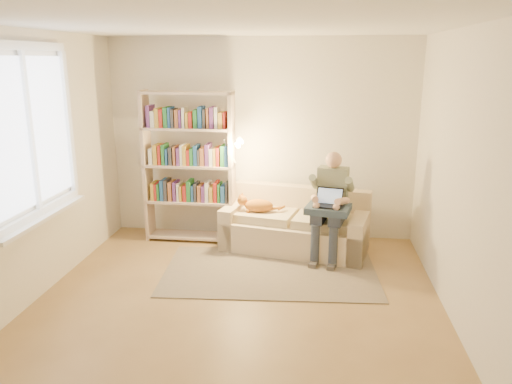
# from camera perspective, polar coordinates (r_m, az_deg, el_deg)

# --- Properties ---
(floor) EXTENTS (4.50, 4.50, 0.00)m
(floor) POSITION_cam_1_polar(r_m,az_deg,el_deg) (4.85, -2.56, -13.64)
(floor) COLOR olive
(floor) RESTS_ON ground
(ceiling) EXTENTS (4.00, 4.50, 0.02)m
(ceiling) POSITION_cam_1_polar(r_m,az_deg,el_deg) (4.27, -2.99, 18.68)
(ceiling) COLOR white
(ceiling) RESTS_ON wall_back
(wall_left) EXTENTS (0.02, 4.50, 2.60)m
(wall_left) POSITION_cam_1_polar(r_m,az_deg,el_deg) (5.11, -25.47, 1.96)
(wall_left) COLOR silver
(wall_left) RESTS_ON floor
(wall_right) EXTENTS (0.02, 4.50, 2.60)m
(wall_right) POSITION_cam_1_polar(r_m,az_deg,el_deg) (4.50, 23.21, 0.61)
(wall_right) COLOR silver
(wall_right) RESTS_ON floor
(wall_back) EXTENTS (4.00, 0.02, 2.60)m
(wall_back) POSITION_cam_1_polar(r_m,az_deg,el_deg) (6.57, 0.56, 6.03)
(wall_back) COLOR silver
(wall_back) RESTS_ON floor
(wall_front) EXTENTS (4.00, 0.02, 2.60)m
(wall_front) POSITION_cam_1_polar(r_m,az_deg,el_deg) (2.32, -12.35, -11.63)
(wall_front) COLOR silver
(wall_front) RESTS_ON floor
(window) EXTENTS (0.12, 1.52, 1.69)m
(window) POSITION_cam_1_polar(r_m,az_deg,el_deg) (5.23, -23.92, 3.25)
(window) COLOR white
(window) RESTS_ON wall_left
(sofa) EXTENTS (1.89, 1.14, 0.75)m
(sofa) POSITION_cam_1_polar(r_m,az_deg,el_deg) (6.28, 4.55, -4.12)
(sofa) COLOR beige
(sofa) RESTS_ON floor
(person) EXTENTS (0.45, 0.62, 1.27)m
(person) POSITION_cam_1_polar(r_m,az_deg,el_deg) (5.93, 8.51, -0.91)
(person) COLOR gray
(person) RESTS_ON sofa
(cat) EXTENTS (0.56, 0.26, 0.20)m
(cat) POSITION_cam_1_polar(r_m,az_deg,el_deg) (6.20, 0.55, -1.50)
(cat) COLOR orange
(cat) RESTS_ON sofa
(blanket) EXTENTS (0.57, 0.50, 0.08)m
(blanket) POSITION_cam_1_polar(r_m,az_deg,el_deg) (5.85, 7.73, -1.86)
(blanket) COLOR #2A3A4A
(blanket) RESTS_ON person
(laptop) EXTENTS (0.36, 0.33, 0.25)m
(laptop) POSITION_cam_1_polar(r_m,az_deg,el_deg) (5.83, 7.78, -1.00)
(laptop) COLOR black
(laptop) RESTS_ON blanket
(bookshelf) EXTENTS (1.29, 0.36, 1.95)m
(bookshelf) POSITION_cam_1_polar(r_m,az_deg,el_deg) (6.43, -7.64, 3.68)
(bookshelf) COLOR #CAB099
(bookshelf) RESTS_ON floor
(rug) EXTENTS (2.45, 1.55, 0.01)m
(rug) POSITION_cam_1_polar(r_m,az_deg,el_deg) (5.68, 1.64, -9.09)
(rug) COLOR #7F705C
(rug) RESTS_ON floor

